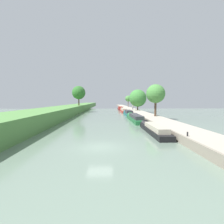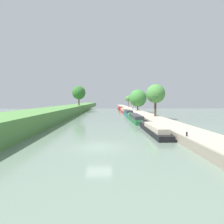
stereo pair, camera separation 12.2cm
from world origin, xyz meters
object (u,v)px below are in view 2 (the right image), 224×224
mooring_bollard_near (187,134)px  mooring_bollard_far (123,107)px  narrowboat_teal (128,113)px  person_walking (133,107)px  narrowboat_green (135,118)px  narrowboat_maroon (120,108)px  narrowboat_red (123,110)px  narrowboat_black (153,129)px

mooring_bollard_near → mooring_bollard_far: size_ratio=1.00×
mooring_bollard_near → mooring_bollard_far: 74.33m
narrowboat_teal → person_walking: person_walking is taller
narrowboat_green → narrowboat_teal: narrowboat_teal is taller
narrowboat_teal → narrowboat_maroon: 30.97m
narrowboat_red → mooring_bollard_far: bearing=85.2°
narrowboat_black → narrowboat_maroon: bearing=90.2°
narrowboat_green → mooring_bollard_near: bearing=-84.7°
person_walking → mooring_bollard_far: (-1.98, 21.51, -0.65)m
narrowboat_maroon → mooring_bollard_near: 67.91m
narrowboat_red → mooring_bollard_far: (1.88, 22.30, 0.51)m
narrowboat_maroon → narrowboat_black: bearing=-89.8°
person_walking → mooring_bollard_near: 52.86m
narrowboat_maroon → person_walking: bearing=-75.4°
person_walking → narrowboat_black: bearing=-94.6°
narrowboat_red → narrowboat_green: bearing=-90.3°
narrowboat_red → mooring_bollard_far: 22.39m
narrowboat_teal → mooring_bollard_near: (1.77, -36.90, 0.50)m
narrowboat_teal → narrowboat_red: (-0.10, 15.12, -0.01)m
narrowboat_teal → narrowboat_red: narrowboat_teal is taller
narrowboat_green → narrowboat_red: narrowboat_red is taller
narrowboat_maroon → narrowboat_red: bearing=-89.8°
narrowboat_teal → narrowboat_maroon: bearing=90.3°
narrowboat_black → mooring_bollard_near: bearing=-76.1°
mooring_bollard_far → mooring_bollard_near: bearing=-90.0°
narrowboat_maroon → narrowboat_green: bearing=-90.1°
narrowboat_red → mooring_bollard_near: (1.88, -52.03, 0.51)m
narrowboat_teal → narrowboat_red: 15.12m
narrowboat_green → person_walking: bearing=82.6°
narrowboat_maroon → person_walking: 15.61m
narrowboat_teal → narrowboat_red: bearing=90.4°
narrowboat_black → person_walking: (3.69, 45.95, 1.25)m
narrowboat_green → person_walking: person_walking is taller
narrowboat_green → narrowboat_red: size_ratio=0.97×
narrowboat_black → narrowboat_teal: bearing=90.1°
narrowboat_black → narrowboat_green: narrowboat_green is taller
narrowboat_black → narrowboat_red: (-0.17, 45.16, 0.09)m
person_walking → mooring_bollard_near: person_walking is taller
narrowboat_teal → narrowboat_red: size_ratio=0.70×
narrowboat_black → narrowboat_red: bearing=90.2°
narrowboat_maroon → person_walking: size_ratio=8.20×
narrowboat_red → mooring_bollard_far: size_ratio=35.74×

